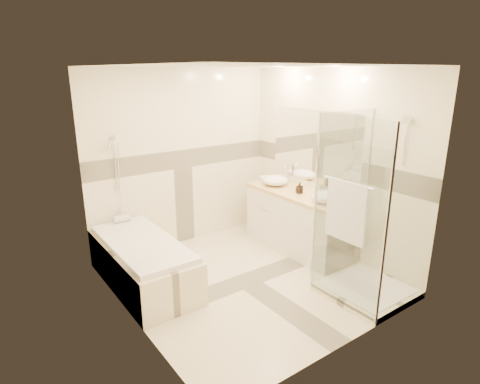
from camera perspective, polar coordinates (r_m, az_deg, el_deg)
room at (r=4.56m, az=1.29°, el=1.70°), size 2.82×3.02×2.52m
bathtub at (r=4.92m, az=-13.64°, el=-9.45°), size 0.75×1.70×0.56m
vanity at (r=5.69m, az=8.10°, el=-4.13°), size 0.58×1.62×0.85m
shower_enclosure at (r=4.69m, az=16.39°, el=-8.38°), size 0.96×0.93×2.04m
vessel_sink_near at (r=5.85m, az=5.06°, el=1.68°), size 0.37×0.37×0.15m
vessel_sink_far at (r=5.18m, az=12.08°, el=-0.66°), size 0.36×0.36×0.14m
faucet_near at (r=5.97m, az=6.65°, el=2.76°), size 0.11×0.03×0.27m
faucet_far at (r=5.32m, az=13.70°, el=0.57°), size 0.11×0.03×0.26m
amenity_bottle_a at (r=5.49m, az=8.48°, el=0.59°), size 0.08×0.08×0.15m
amenity_bottle_b at (r=5.50m, az=8.45°, el=0.51°), size 0.14×0.14×0.14m
folded_towels at (r=6.00m, az=3.80°, el=1.76°), size 0.17×0.26×0.08m
rolled_towel at (r=5.44m, az=-16.48°, el=-3.64°), size 0.21×0.10×0.10m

